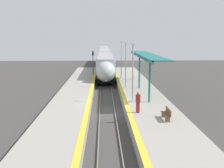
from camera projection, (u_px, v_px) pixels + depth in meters
name	position (u px, v px, depth m)	size (l,w,h in m)	color
ground_plane	(107.00, 112.00, 26.71)	(120.00, 120.00, 0.00)	#423F3D
rail_left	(100.00, 112.00, 26.67)	(0.08, 90.00, 0.15)	slate
rail_right	(115.00, 111.00, 26.72)	(0.08, 90.00, 0.15)	slate
train	(104.00, 56.00, 71.03)	(2.87, 68.17, 3.93)	black
platform_right	(148.00, 107.00, 26.76)	(4.56, 64.00, 0.90)	#9E998E
platform_left	(70.00, 108.00, 26.52)	(3.98, 64.00, 0.90)	#9E998E
platform_bench	(167.00, 114.00, 21.17)	(0.44, 1.71, 0.89)	brown
person_waiting	(138.00, 102.00, 23.05)	(0.36, 0.23, 1.76)	maroon
railway_signal	(93.00, 63.00, 46.63)	(0.28, 0.28, 4.77)	#59595E
lamppost_near	(133.00, 69.00, 26.45)	(0.36, 0.20, 5.65)	#9E9EA3
lamppost_mid	(126.00, 61.00, 34.62)	(0.36, 0.20, 5.65)	#9E9EA3
lamppost_far	(121.00, 57.00, 42.79)	(0.36, 0.20, 5.65)	#9E9EA3
station_canopy	(144.00, 57.00, 33.82)	(2.02, 18.08, 4.13)	#1E6B66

